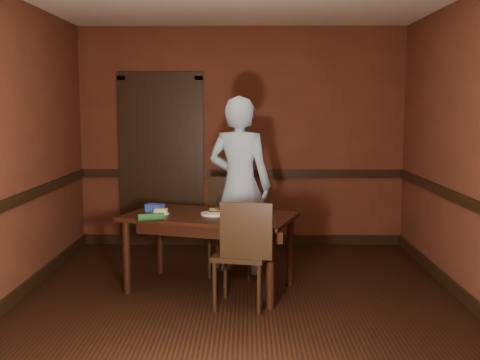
{
  "coord_description": "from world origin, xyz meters",
  "views": [
    {
      "loc": [
        0.06,
        -5.2,
        1.73
      ],
      "look_at": [
        0.0,
        0.35,
        1.05
      ],
      "focal_mm": 45.0,
      "sensor_mm": 36.0,
      "label": 1
    }
  ],
  "objects_px": {
    "dining_table": "(210,252)",
    "person": "(239,185)",
    "sandwich_plate": "(214,213)",
    "sauce_jar": "(237,212)",
    "chair_far": "(233,227)",
    "cheese_saucer": "(161,212)",
    "food_tub": "(155,208)",
    "chair_near": "(241,253)"
  },
  "relations": [
    {
      "from": "sauce_jar",
      "to": "chair_near",
      "type": "bearing_deg",
      "value": -82.15
    },
    {
      "from": "dining_table",
      "to": "sauce_jar",
      "type": "xyz_separation_m",
      "value": [
        0.25,
        -0.14,
        0.41
      ]
    },
    {
      "from": "sauce_jar",
      "to": "food_tub",
      "type": "height_order",
      "value": "sauce_jar"
    },
    {
      "from": "sandwich_plate",
      "to": "chair_far",
      "type": "bearing_deg",
      "value": 73.23
    },
    {
      "from": "sandwich_plate",
      "to": "cheese_saucer",
      "type": "bearing_deg",
      "value": 176.7
    },
    {
      "from": "dining_table",
      "to": "cheese_saucer",
      "type": "bearing_deg",
      "value": -165.21
    },
    {
      "from": "person",
      "to": "cheese_saucer",
      "type": "distance_m",
      "value": 0.97
    },
    {
      "from": "dining_table",
      "to": "food_tub",
      "type": "distance_m",
      "value": 0.69
    },
    {
      "from": "chair_far",
      "to": "person",
      "type": "xyz_separation_m",
      "value": [
        0.07,
        0.1,
        0.42
      ]
    },
    {
      "from": "food_tub",
      "to": "sauce_jar",
      "type": "bearing_deg",
      "value": -1.93
    },
    {
      "from": "dining_table",
      "to": "person",
      "type": "height_order",
      "value": "person"
    },
    {
      "from": "person",
      "to": "chair_far",
      "type": "bearing_deg",
      "value": 73.38
    },
    {
      "from": "dining_table",
      "to": "person",
      "type": "xyz_separation_m",
      "value": [
        0.27,
        0.63,
        0.56
      ]
    },
    {
      "from": "person",
      "to": "sandwich_plate",
      "type": "height_order",
      "value": "person"
    },
    {
      "from": "person",
      "to": "sauce_jar",
      "type": "bearing_deg",
      "value": 107.02
    },
    {
      "from": "chair_far",
      "to": "cheese_saucer",
      "type": "relative_size",
      "value": 6.16
    },
    {
      "from": "food_tub",
      "to": "person",
      "type": "bearing_deg",
      "value": 48.86
    },
    {
      "from": "chair_near",
      "to": "cheese_saucer",
      "type": "bearing_deg",
      "value": -21.77
    },
    {
      "from": "dining_table",
      "to": "food_tub",
      "type": "height_order",
      "value": "food_tub"
    },
    {
      "from": "cheese_saucer",
      "to": "dining_table",
      "type": "bearing_deg",
      "value": -2.88
    },
    {
      "from": "chair_far",
      "to": "sandwich_plate",
      "type": "xyz_separation_m",
      "value": [
        -0.16,
        -0.54,
        0.24
      ]
    },
    {
      "from": "chair_far",
      "to": "chair_near",
      "type": "xyz_separation_m",
      "value": [
        0.1,
        -1.02,
        -0.02
      ]
    },
    {
      "from": "chair_near",
      "to": "food_tub",
      "type": "distance_m",
      "value": 1.1
    },
    {
      "from": "sandwich_plate",
      "to": "sauce_jar",
      "type": "height_order",
      "value": "sauce_jar"
    },
    {
      "from": "sauce_jar",
      "to": "sandwich_plate",
      "type": "bearing_deg",
      "value": 148.62
    },
    {
      "from": "person",
      "to": "sandwich_plate",
      "type": "xyz_separation_m",
      "value": [
        -0.23,
        -0.64,
        -0.18
      ]
    },
    {
      "from": "dining_table",
      "to": "person",
      "type": "distance_m",
      "value": 0.89
    },
    {
      "from": "chair_near",
      "to": "sauce_jar",
      "type": "bearing_deg",
      "value": -70.4
    },
    {
      "from": "dining_table",
      "to": "food_tub",
      "type": "bearing_deg",
      "value": -179.11
    },
    {
      "from": "chair_far",
      "to": "food_tub",
      "type": "relative_size",
      "value": 5.03
    },
    {
      "from": "dining_table",
      "to": "sandwich_plate",
      "type": "bearing_deg",
      "value": 9.58
    },
    {
      "from": "dining_table",
      "to": "cheese_saucer",
      "type": "height_order",
      "value": "cheese_saucer"
    },
    {
      "from": "dining_table",
      "to": "sandwich_plate",
      "type": "xyz_separation_m",
      "value": [
        0.04,
        -0.01,
        0.38
      ]
    },
    {
      "from": "cheese_saucer",
      "to": "sauce_jar",
      "type": "bearing_deg",
      "value": -12.58
    },
    {
      "from": "sandwich_plate",
      "to": "cheese_saucer",
      "type": "relative_size",
      "value": 1.55
    },
    {
      "from": "chair_far",
      "to": "sandwich_plate",
      "type": "bearing_deg",
      "value": -97.76
    },
    {
      "from": "chair_far",
      "to": "food_tub",
      "type": "height_order",
      "value": "chair_far"
    },
    {
      "from": "chair_far",
      "to": "person",
      "type": "height_order",
      "value": "person"
    },
    {
      "from": "dining_table",
      "to": "food_tub",
      "type": "xyz_separation_m",
      "value": [
        -0.54,
        0.16,
        0.4
      ]
    },
    {
      "from": "chair_near",
      "to": "sauce_jar",
      "type": "relative_size",
      "value": 10.85
    },
    {
      "from": "chair_near",
      "to": "cheese_saucer",
      "type": "height_order",
      "value": "chair_near"
    },
    {
      "from": "cheese_saucer",
      "to": "chair_far",
      "type": "bearing_deg",
      "value": 37.51
    }
  ]
}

